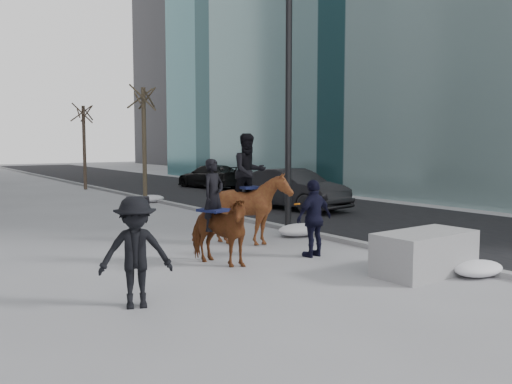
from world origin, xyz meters
TOP-DOWN VIEW (x-y plane):
  - ground at (0.00, 0.00)m, footprint 120.00×120.00m
  - road at (7.00, 10.00)m, footprint 8.00×90.00m
  - curb at (3.00, 10.00)m, footprint 0.25×90.00m
  - planter at (1.97, -1.79)m, footprint 2.13×1.12m
  - car_near at (6.30, 7.81)m, footprint 2.23×4.89m
  - car_far at (8.45, 18.01)m, footprint 2.38×4.73m
  - tree_near at (2.40, 12.95)m, footprint 1.20×1.20m
  - tree_far at (2.40, 21.16)m, footprint 1.20×1.20m
  - mounted_left at (-0.99, 1.23)m, footprint 1.31×1.90m
  - mounted_right at (0.90, 2.70)m, footprint 1.65×1.82m
  - feeder at (1.25, 0.70)m, footprint 1.06×0.90m
  - camera_crew at (-3.53, -0.61)m, footprint 1.29×1.00m
  - lamppost at (2.60, 3.51)m, footprint 0.25×1.58m
  - snow_piles at (2.70, 5.64)m, footprint 1.35×16.39m

SIDE VIEW (x-z plane):
  - ground at x=0.00m, z-range 0.00..0.00m
  - road at x=7.00m, z-range 0.00..0.01m
  - curb at x=3.00m, z-range 0.00..0.12m
  - snow_piles at x=2.70m, z-range -0.01..0.34m
  - planter at x=1.97m, z-range 0.00..0.84m
  - car_far at x=8.45m, z-range 0.00..1.32m
  - car_near at x=6.30m, z-range 0.00..1.56m
  - mounted_left at x=-0.99m, z-range -0.29..1.96m
  - feeder at x=1.25m, z-range 0.00..1.76m
  - camera_crew at x=-3.53m, z-range 0.01..1.76m
  - mounted_right at x=0.90m, z-range -0.28..2.53m
  - tree_far at x=2.40m, z-range 0.00..5.05m
  - tree_near at x=2.40m, z-range 0.00..5.40m
  - lamppost at x=2.60m, z-range 0.45..9.54m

